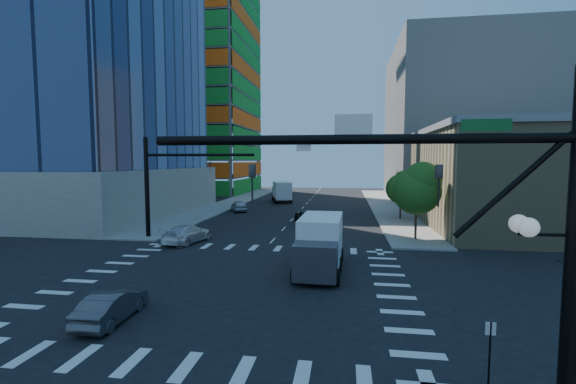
# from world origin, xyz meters

# --- Properties ---
(ground) EXTENTS (160.00, 160.00, 0.00)m
(ground) POSITION_xyz_m (0.00, 0.00, 0.00)
(ground) COLOR black
(ground) RESTS_ON ground
(road_markings) EXTENTS (20.00, 20.00, 0.01)m
(road_markings) POSITION_xyz_m (0.00, 0.00, 0.01)
(road_markings) COLOR silver
(road_markings) RESTS_ON ground
(sidewalk_ne) EXTENTS (5.00, 60.00, 0.15)m
(sidewalk_ne) POSITION_xyz_m (12.50, 40.00, 0.07)
(sidewalk_ne) COLOR gray
(sidewalk_ne) RESTS_ON ground
(sidewalk_nw) EXTENTS (5.00, 60.00, 0.15)m
(sidewalk_nw) POSITION_xyz_m (-12.50, 40.00, 0.07)
(sidewalk_nw) COLOR gray
(sidewalk_nw) RESTS_ON ground
(construction_building) EXTENTS (25.16, 34.50, 70.60)m
(construction_building) POSITION_xyz_m (-27.41, 61.93, 24.61)
(construction_building) COLOR slate
(construction_building) RESTS_ON ground
(commercial_building) EXTENTS (20.50, 22.50, 10.60)m
(commercial_building) POSITION_xyz_m (25.00, 22.00, 5.31)
(commercial_building) COLOR #A08A5D
(commercial_building) RESTS_ON ground
(bg_building_ne) EXTENTS (24.00, 30.00, 28.00)m
(bg_building_ne) POSITION_xyz_m (27.00, 55.00, 14.00)
(bg_building_ne) COLOR slate
(bg_building_ne) RESTS_ON ground
(signal_mast_se) EXTENTS (10.51, 2.48, 9.00)m
(signal_mast_se) POSITION_xyz_m (10.60, -11.50, 5.01)
(signal_mast_se) COLOR black
(signal_mast_se) RESTS_ON sidewalk_se
(signal_mast_nw) EXTENTS (10.20, 0.40, 9.00)m
(signal_mast_nw) POSITION_xyz_m (-10.00, 11.50, 5.49)
(signal_mast_nw) COLOR black
(signal_mast_nw) RESTS_ON sidewalk_nw
(tree_south) EXTENTS (4.16, 4.16, 6.82)m
(tree_south) POSITION_xyz_m (12.63, 13.90, 4.69)
(tree_south) COLOR #382316
(tree_south) RESTS_ON sidewalk_ne
(tree_north) EXTENTS (3.54, 3.52, 5.78)m
(tree_north) POSITION_xyz_m (12.93, 25.90, 3.99)
(tree_north) COLOR #382316
(tree_north) RESTS_ON sidewalk_ne
(no_parking_sign) EXTENTS (0.30, 0.06, 2.20)m
(no_parking_sign) POSITION_xyz_m (10.70, -9.00, 1.38)
(no_parking_sign) COLOR black
(no_parking_sign) RESTS_ON ground
(car_nb_far) EXTENTS (3.90, 5.65, 1.44)m
(car_nb_far) POSITION_xyz_m (2.35, 20.94, 0.72)
(car_nb_far) COLOR black
(car_nb_far) RESTS_ON ground
(car_sb_near) EXTENTS (3.28, 5.68, 1.55)m
(car_sb_near) POSITION_xyz_m (-7.08, 10.10, 0.77)
(car_sb_near) COLOR white
(car_sb_near) RESTS_ON ground
(car_sb_mid) EXTENTS (3.52, 4.82, 1.53)m
(car_sb_mid) POSITION_xyz_m (-8.37, 30.64, 0.76)
(car_sb_mid) COLOR #AEB1B6
(car_sb_mid) RESTS_ON ground
(car_sb_cross) EXTENTS (1.59, 4.14, 1.35)m
(car_sb_cross) POSITION_xyz_m (-3.76, -5.88, 0.67)
(car_sb_cross) COLOR #49484D
(car_sb_cross) RESTS_ON ground
(box_truck_near) EXTENTS (2.96, 6.60, 3.42)m
(box_truck_near) POSITION_xyz_m (4.75, 2.92, 1.52)
(box_truck_near) COLOR black
(box_truck_near) RESTS_ON ground
(box_truck_far) EXTENTS (4.60, 7.20, 3.50)m
(box_truck_far) POSITION_xyz_m (-4.56, 43.75, 1.55)
(box_truck_far) COLOR black
(box_truck_far) RESTS_ON ground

